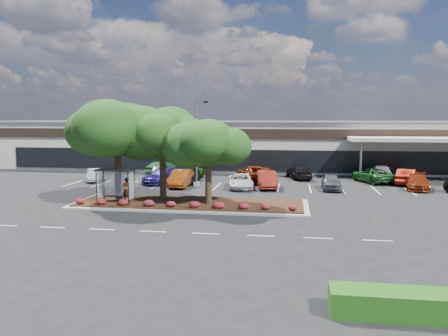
# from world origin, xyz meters

# --- Properties ---
(ground) EXTENTS (160.00, 160.00, 0.00)m
(ground) POSITION_xyz_m (0.00, 0.00, 0.00)
(ground) COLOR black
(ground) RESTS_ON ground
(retail_store) EXTENTS (80.40, 25.20, 6.25)m
(retail_store) POSITION_xyz_m (0.06, 33.91, 3.15)
(retail_store) COLOR beige
(retail_store) RESTS_ON ground
(landscape_island) EXTENTS (18.00, 6.00, 0.26)m
(landscape_island) POSITION_xyz_m (-2.00, 4.00, 0.12)
(landscape_island) COLOR #9D9D98
(landscape_island) RESTS_ON ground
(lane_markings) EXTENTS (33.12, 20.06, 0.01)m
(lane_markings) POSITION_xyz_m (-0.14, 10.42, 0.01)
(lane_markings) COLOR silver
(lane_markings) RESTS_ON ground
(shrub_row) EXTENTS (17.00, 0.80, 0.50)m
(shrub_row) POSITION_xyz_m (-2.00, 1.90, 0.51)
(shrub_row) COLOR maroon
(shrub_row) RESTS_ON landscape_island
(bus_shelter) EXTENTS (2.75, 1.55, 2.59)m
(bus_shelter) POSITION_xyz_m (-7.50, 2.95, 2.31)
(bus_shelter) COLOR black
(bus_shelter) RESTS_ON landscape_island
(island_tree_west) EXTENTS (7.20, 7.20, 7.89)m
(island_tree_west) POSITION_xyz_m (-8.00, 4.50, 4.21)
(island_tree_west) COLOR #123E12
(island_tree_west) RESTS_ON landscape_island
(island_tree_mid) EXTENTS (6.60, 6.60, 7.32)m
(island_tree_mid) POSITION_xyz_m (-4.50, 5.20, 3.92)
(island_tree_mid) COLOR #123E12
(island_tree_mid) RESTS_ON landscape_island
(island_tree_east) EXTENTS (5.80, 5.80, 6.50)m
(island_tree_east) POSITION_xyz_m (-0.50, 3.70, 3.51)
(island_tree_east) COLOR #123E12
(island_tree_east) RESTS_ON landscape_island
(hedge_south_east) EXTENTS (6.00, 1.30, 0.90)m
(hedge_south_east) POSITION_xyz_m (10.00, -13.50, 0.45)
(hedge_south_east) COLOR #1C4A13
(hedge_south_east) RESTS_ON ground
(conifer_north_west) EXTENTS (4.40, 4.40, 10.00)m
(conifer_north_west) POSITION_xyz_m (-30.00, 46.00, 5.00)
(conifer_north_west) COLOR #123E12
(conifer_north_west) RESTS_ON ground
(person_waiting) EXTENTS (0.80, 0.68, 1.86)m
(person_waiting) POSITION_xyz_m (-6.83, 3.32, 1.19)
(person_waiting) COLOR #594C47
(person_waiting) RESTS_ON landscape_island
(light_pole) EXTENTS (1.43, 0.59, 8.44)m
(light_pole) POSITION_xyz_m (-3.40, 13.40, 3.70)
(light_pole) COLOR #9D9D98
(light_pole) RESTS_ON ground
(survey_stake) EXTENTS (0.08, 0.14, 1.01)m
(survey_stake) POSITION_xyz_m (10.75, -1.00, 0.65)
(survey_stake) COLOR tan
(survey_stake) RESTS_ON ground
(car_0) EXTENTS (2.69, 4.31, 1.34)m
(car_0) POSITION_xyz_m (-14.95, 15.02, 0.67)
(car_0) COLOR #999BA4
(car_0) RESTS_ON ground
(car_1) EXTENTS (3.86, 5.70, 1.53)m
(car_1) POSITION_xyz_m (-7.39, 14.79, 0.77)
(car_1) COLOR navy
(car_1) RESTS_ON ground
(car_2) EXTENTS (1.74, 4.94, 1.63)m
(car_2) POSITION_xyz_m (-4.98, 12.91, 0.81)
(car_2) COLOR #78330A
(car_2) RESTS_ON ground
(car_3) EXTENTS (2.13, 5.20, 1.51)m
(car_3) POSITION_xyz_m (-5.00, 15.64, 0.75)
(car_3) COLOR black
(car_3) RESTS_ON ground
(car_4) EXTENTS (3.02, 5.18, 1.36)m
(car_4) POSITION_xyz_m (0.88, 12.77, 0.68)
(car_4) COLOR white
(car_4) RESTS_ON ground
(car_5) EXTENTS (2.37, 5.11, 1.62)m
(car_5) POSITION_xyz_m (3.37, 13.33, 0.81)
(car_5) COLOR maroon
(car_5) RESTS_ON ground
(car_6) EXTENTS (1.80, 4.29, 1.45)m
(car_6) POSITION_xyz_m (9.42, 13.18, 0.73)
(car_6) COLOR #4F4F56
(car_6) RESTS_ON ground
(car_7) EXTENTS (3.07, 5.22, 1.42)m
(car_7) POSITION_xyz_m (17.50, 14.60, 0.71)
(car_7) COLOR maroon
(car_7) RESTS_ON ground
(car_9) EXTENTS (2.13, 4.73, 1.58)m
(car_9) POSITION_xyz_m (-8.74, 18.76, 0.79)
(car_9) COLOR #52535A
(car_9) RESTS_ON ground
(car_10) EXTENTS (3.28, 4.89, 1.52)m
(car_10) POSITION_xyz_m (-9.43, 21.77, 0.76)
(car_10) COLOR #1A4D24
(car_10) RESTS_ON ground
(car_11) EXTENTS (3.96, 6.22, 1.60)m
(car_11) POSITION_xyz_m (-5.76, 18.10, 0.80)
(car_11) COLOR #1E531D
(car_11) RESTS_ON ground
(car_12) EXTENTS (2.47, 5.01, 1.40)m
(car_12) POSITION_xyz_m (2.85, 18.54, 0.70)
(car_12) COLOR #752905
(car_12) RESTS_ON ground
(car_13) EXTENTS (4.45, 6.55, 1.67)m
(car_13) POSITION_xyz_m (1.71, 17.62, 0.83)
(car_13) COLOR #652608
(car_13) RESTS_ON ground
(car_14) EXTENTS (3.09, 5.27, 1.43)m
(car_14) POSITION_xyz_m (6.57, 20.30, 0.72)
(car_14) COLOR black
(car_14) RESTS_ON ground
(car_15) EXTENTS (4.31, 5.88, 1.48)m
(car_15) POSITION_xyz_m (14.09, 18.63, 0.74)
(car_15) COLOR #1A501F
(car_15) RESTS_ON ground
(car_16) EXTENTS (2.28, 5.07, 1.69)m
(car_16) POSITION_xyz_m (15.46, 21.64, 0.84)
(car_16) COLOR #ADB3B9
(car_16) RESTS_ON ground
(car_17) EXTENTS (3.17, 5.11, 1.59)m
(car_17) POSITION_xyz_m (17.29, 17.79, 0.79)
(car_17) COLOR maroon
(car_17) RESTS_ON ground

